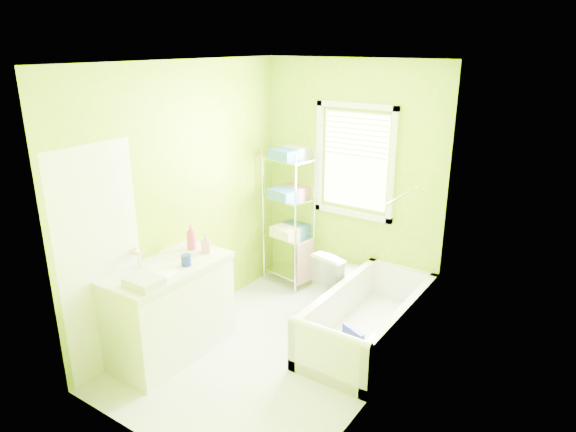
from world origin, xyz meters
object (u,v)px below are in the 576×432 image
Objects in this scene: bathtub at (367,328)px; vanity at (169,307)px; toilet at (343,278)px; wire_shelf_unit at (290,203)px.

bathtub is 1.40× the size of vanity.
toilet is (-0.54, 0.52, 0.17)m from bathtub.
wire_shelf_unit reaches higher than toilet.
bathtub is 1.86m from vanity.
vanity reaches higher than bathtub.
bathtub is 2.42× the size of toilet.
toilet is 1.04m from wire_shelf_unit.
bathtub is at bearing 147.97° from toilet.
wire_shelf_unit is (-1.33, 0.68, 0.83)m from bathtub.
toilet is 0.41× the size of wire_shelf_unit.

